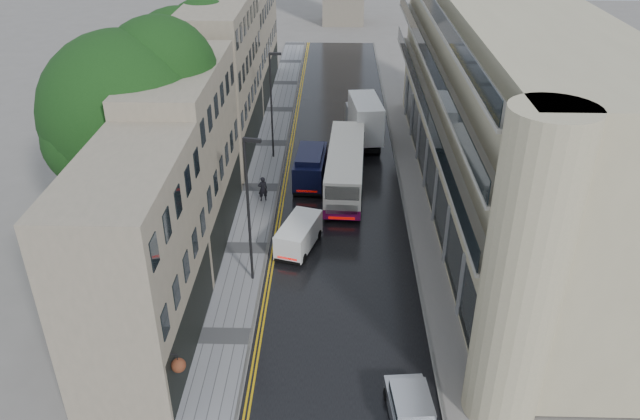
# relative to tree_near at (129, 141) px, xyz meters

# --- Properties ---
(road) EXTENTS (9.00, 85.00, 0.02)m
(road) POSITION_rel_tree_near_xyz_m (12.50, 7.50, -6.94)
(road) COLOR black
(road) RESTS_ON ground
(left_sidewalk) EXTENTS (2.70, 85.00, 0.12)m
(left_sidewalk) POSITION_rel_tree_near_xyz_m (6.65, 7.50, -6.89)
(left_sidewalk) COLOR gray
(left_sidewalk) RESTS_ON ground
(right_sidewalk) EXTENTS (1.80, 85.00, 0.12)m
(right_sidewalk) POSITION_rel_tree_near_xyz_m (17.90, 7.50, -6.89)
(right_sidewalk) COLOR slate
(right_sidewalk) RESTS_ON ground
(old_shop_row) EXTENTS (4.50, 56.00, 12.00)m
(old_shop_row) POSITION_rel_tree_near_xyz_m (3.05, 10.00, -0.95)
(old_shop_row) COLOR gray
(old_shop_row) RESTS_ON ground
(modern_block) EXTENTS (8.00, 40.00, 14.00)m
(modern_block) POSITION_rel_tree_near_xyz_m (22.80, 6.00, 0.05)
(modern_block) COLOR #BDB18C
(modern_block) RESTS_ON ground
(tree_near) EXTENTS (10.56, 10.56, 13.89)m
(tree_near) POSITION_rel_tree_near_xyz_m (0.00, 0.00, 0.00)
(tree_near) COLOR black
(tree_near) RESTS_ON ground
(tree_far) EXTENTS (9.24, 9.24, 12.46)m
(tree_far) POSITION_rel_tree_near_xyz_m (0.30, 13.00, -0.72)
(tree_far) COLOR black
(tree_far) RESTS_ON ground
(cream_bus) EXTENTS (3.09, 11.22, 3.03)m
(cream_bus) POSITION_rel_tree_near_xyz_m (11.57, 4.98, -5.41)
(cream_bus) COLOR white
(cream_bus) RESTS_ON road
(white_lorry) EXTENTS (3.17, 7.75, 3.96)m
(white_lorry) POSITION_rel_tree_near_xyz_m (13.73, 14.90, -4.95)
(white_lorry) COLOR white
(white_lorry) RESTS_ON road
(white_van) EXTENTS (2.89, 4.48, 1.87)m
(white_van) POSITION_rel_tree_near_xyz_m (8.71, -1.75, -5.99)
(white_van) COLOR white
(white_van) RESTS_ON road
(navy_van) EXTENTS (2.46, 5.44, 2.71)m
(navy_van) POSITION_rel_tree_near_xyz_m (9.18, 6.89, -5.57)
(navy_van) COLOR black
(navy_van) RESTS_ON road
(pedestrian) EXTENTS (0.78, 0.65, 1.84)m
(pedestrian) POSITION_rel_tree_near_xyz_m (7.02, 5.46, -5.90)
(pedestrian) COLOR black
(pedestrian) RESTS_ON left_sidewalk
(lamp_post_near) EXTENTS (1.01, 0.43, 8.77)m
(lamp_post_near) POSITION_rel_tree_near_xyz_m (7.41, -4.02, -2.44)
(lamp_post_near) COLOR black
(lamp_post_near) RESTS_ON left_sidewalk
(lamp_post_far) EXTENTS (0.96, 0.23, 8.53)m
(lamp_post_far) POSITION_rel_tree_near_xyz_m (7.05, 13.02, -2.56)
(lamp_post_far) COLOR black
(lamp_post_far) RESTS_ON left_sidewalk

